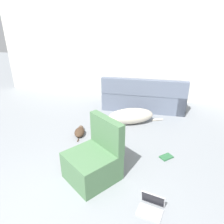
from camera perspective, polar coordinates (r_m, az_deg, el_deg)
The scene contains 7 objects.
wall_back at distance 6.04m, azimuth 3.00°, elevation 16.14°, with size 7.15×0.06×2.70m.
couch at distance 5.60m, azimuth 8.25°, elevation 3.87°, with size 2.05×0.94×0.84m.
dog at distance 4.82m, azimuth 4.47°, elevation -1.14°, with size 1.36×0.78×0.34m.
cat at distance 4.47m, azimuth -8.45°, elevation -5.10°, with size 0.26×0.50×0.14m.
laptop_open at distance 3.03m, azimuth 10.28°, elevation -22.68°, with size 0.35×0.32×0.22m.
book_green at distance 3.93m, azimuth 14.00°, elevation -11.31°, with size 0.25×0.25×0.02m.
side_chair at distance 3.29m, azimuth -4.64°, elevation -12.53°, with size 0.93×0.94×0.91m.
Camera 1 is at (1.12, -1.22, 2.30)m, focal length 35.00 mm.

